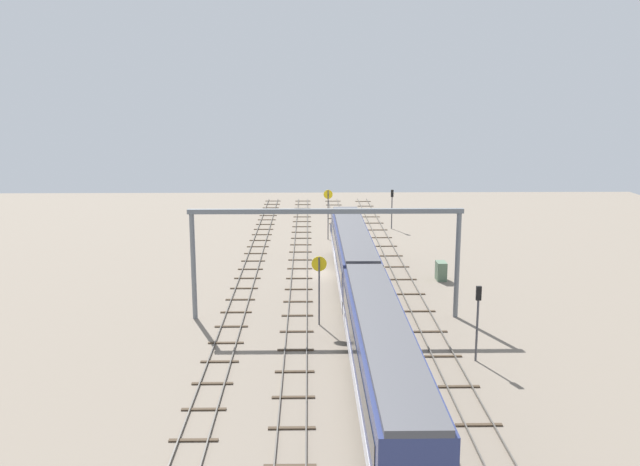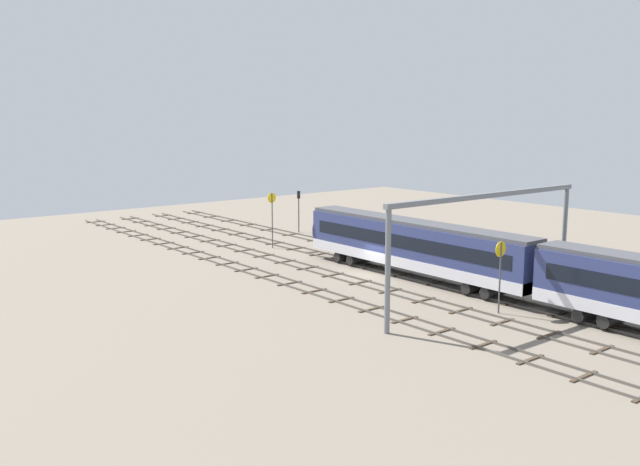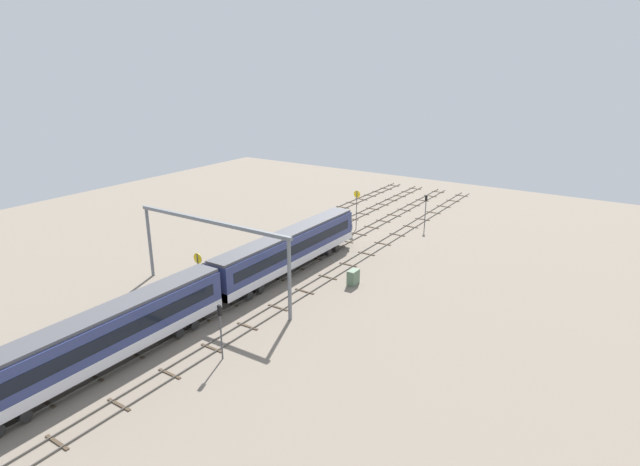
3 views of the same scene
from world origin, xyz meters
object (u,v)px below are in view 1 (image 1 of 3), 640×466
Objects in this scene: signal_light_trackside_approach at (478,313)px; signal_light_trackside_departure at (392,203)px; speed_sign_mid_trackside at (319,279)px; train at (363,292)px; relay_cabinet at (441,271)px; speed_sign_near_foreground at (328,207)px; overhead_gantry at (326,235)px.

signal_light_trackside_departure is at bearing 0.14° from signal_light_trackside_approach.
signal_light_trackside_departure is (36.32, -9.69, -0.26)m from speed_sign_mid_trackside.
train is 29.81× the size of relay_cabinet.
speed_sign_near_foreground is (30.58, 1.61, 1.19)m from train.
overhead_gantry reaches higher than speed_sign_near_foreground.
overhead_gantry is 3.38m from speed_sign_mid_trackside.
signal_light_trackside_approach is at bearing 175.61° from relay_cabinet.
relay_cabinet is (19.15, -1.47, -2.33)m from signal_light_trackside_approach.
overhead_gantry is 13.09m from signal_light_trackside_approach.
speed_sign_mid_trackside is 1.05× the size of signal_light_trackside_approach.
overhead_gantry is at bearing 178.00° from speed_sign_near_foreground.
signal_light_trackside_approach is 19.34m from relay_cabinet.
signal_light_trackside_approach is (-6.50, -6.67, 0.52)m from train.
train reaches higher than signal_light_trackside_departure.
signal_light_trackside_departure is 2.92× the size of relay_cabinet.
speed_sign_near_foreground reaches higher than relay_cabinet.
speed_sign_near_foreground is 37.99m from signal_light_trackside_approach.
signal_light_trackside_approach is at bearing -125.78° from speed_sign_mid_trackside.
signal_light_trackside_departure reaches higher than signal_light_trackside_approach.
train is 2.49× the size of overhead_gantry.
speed_sign_mid_trackside is (-30.01, 1.51, -0.38)m from speed_sign_near_foreground.
signal_light_trackside_departure is at bearing -14.94° from speed_sign_mid_trackside.
speed_sign_mid_trackside is 37.59m from signal_light_trackside_departure.
signal_light_trackside_approach is 0.99× the size of signal_light_trackside_departure.
speed_sign_near_foreground reaches higher than train.
speed_sign_near_foreground is 1.18× the size of signal_light_trackside_departure.
relay_cabinet is at bearing -4.39° from signal_light_trackside_approach.
overhead_gantry is 3.95× the size of speed_sign_mid_trackside.
speed_sign_near_foreground is 10.35m from signal_light_trackside_departure.
overhead_gantry reaches higher than relay_cabinet.
train reaches higher than relay_cabinet.
signal_light_trackside_approach is at bearing -167.41° from speed_sign_near_foreground.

